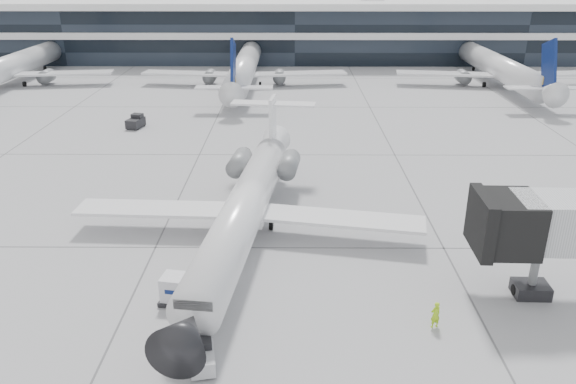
{
  "coord_description": "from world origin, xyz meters",
  "views": [
    {
      "loc": [
        -0.57,
        -34.38,
        18.49
      ],
      "look_at": [
        -0.82,
        3.83,
        2.6
      ],
      "focal_mm": 35.0,
      "sensor_mm": 36.0,
      "label": 1
    }
  ],
  "objects_px": {
    "ramp_worker": "(435,315)",
    "baggage_tug": "(202,357)",
    "cargo_uld": "(178,290)",
    "regional_jet": "(246,204)"
  },
  "relations": [
    {
      "from": "cargo_uld",
      "to": "ramp_worker",
      "type": "bearing_deg",
      "value": 1.19
    },
    {
      "from": "ramp_worker",
      "to": "baggage_tug",
      "type": "distance_m",
      "value": 12.54
    },
    {
      "from": "regional_jet",
      "to": "ramp_worker",
      "type": "xyz_separation_m",
      "value": [
        10.96,
        -10.88,
        -1.68
      ]
    },
    {
      "from": "regional_jet",
      "to": "cargo_uld",
      "type": "relative_size",
      "value": 13.49
    },
    {
      "from": "ramp_worker",
      "to": "regional_jet",
      "type": "bearing_deg",
      "value": -64.66
    },
    {
      "from": "ramp_worker",
      "to": "cargo_uld",
      "type": "relative_size",
      "value": 0.68
    },
    {
      "from": "regional_jet",
      "to": "ramp_worker",
      "type": "distance_m",
      "value": 15.53
    },
    {
      "from": "baggage_tug",
      "to": "cargo_uld",
      "type": "bearing_deg",
      "value": 100.88
    },
    {
      "from": "ramp_worker",
      "to": "baggage_tug",
      "type": "bearing_deg",
      "value": -4.72
    },
    {
      "from": "ramp_worker",
      "to": "cargo_uld",
      "type": "height_order",
      "value": "cargo_uld"
    }
  ]
}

